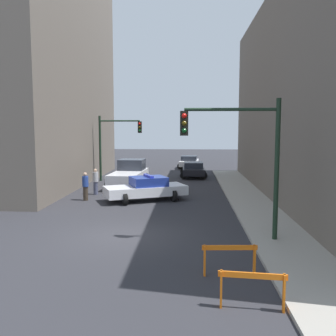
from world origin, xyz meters
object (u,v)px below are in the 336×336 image
(traffic_light_near, at_px, (245,148))
(barrier_mid, at_px, (230,255))
(pedestrian_crossing, at_px, (85,186))
(parked_car_mid, at_px, (189,162))
(traffic_light_far, at_px, (114,139))
(police_car, at_px, (146,188))
(parked_car_near, at_px, (193,169))
(pedestrian_corner, at_px, (96,181))
(barrier_front, at_px, (252,284))
(white_truck, at_px, (130,174))

(traffic_light_near, relative_size, barrier_mid, 3.25)
(pedestrian_crossing, distance_m, barrier_mid, 13.07)
(parked_car_mid, bearing_deg, traffic_light_far, -116.62)
(police_car, bearing_deg, parked_car_near, -39.13)
(police_car, bearing_deg, parked_car_mid, -32.05)
(pedestrian_corner, height_order, barrier_front, pedestrian_corner)
(parked_car_near, distance_m, barrier_mid, 21.72)
(parked_car_mid, xyz_separation_m, barrier_mid, (1.14, -28.99, -0.06))
(parked_car_near, bearing_deg, white_truck, -132.91)
(traffic_light_near, xyz_separation_m, parked_car_mid, (-2.00, 25.70, -2.86))
(police_car, distance_m, parked_car_near, 11.08)
(police_car, distance_m, parked_car_mid, 18.15)
(police_car, distance_m, barrier_mid, 11.61)
(parked_car_near, height_order, barrier_mid, parked_car_near)
(white_truck, bearing_deg, barrier_mid, -68.00)
(white_truck, relative_size, parked_car_near, 1.27)
(traffic_light_far, distance_m, police_car, 9.12)
(white_truck, xyz_separation_m, pedestrian_crossing, (-1.72, -5.60, -0.04))
(pedestrian_crossing, xyz_separation_m, pedestrian_corner, (0.11, 1.97, 0.00))
(pedestrian_corner, distance_m, barrier_mid, 14.69)
(traffic_light_near, distance_m, pedestrian_corner, 12.73)
(traffic_light_near, bearing_deg, pedestrian_corner, 129.94)
(police_car, xyz_separation_m, parked_car_near, (2.88, 10.69, -0.05))
(white_truck, relative_size, barrier_front, 3.45)
(barrier_front, bearing_deg, parked_car_near, 92.64)
(traffic_light_near, distance_m, pedestrian_crossing, 11.41)
(pedestrian_crossing, bearing_deg, parked_car_near, 76.59)
(parked_car_near, distance_m, pedestrian_crossing, 12.61)
(traffic_light_near, xyz_separation_m, white_truck, (-6.38, 13.18, -2.62))
(traffic_light_far, bearing_deg, parked_car_mid, 58.89)
(traffic_light_far, distance_m, pedestrian_corner, 6.66)
(pedestrian_corner, xyz_separation_m, barrier_mid, (7.13, -12.84, -0.24))
(police_car, height_order, pedestrian_crossing, pedestrian_crossing)
(traffic_light_near, distance_m, barrier_front, 6.09)
(barrier_mid, bearing_deg, police_car, 108.42)
(police_car, height_order, parked_car_mid, police_car)
(traffic_light_near, height_order, barrier_mid, traffic_light_near)
(parked_car_mid, bearing_deg, barrier_mid, -83.26)
(traffic_light_near, xyz_separation_m, barrier_mid, (-0.86, -3.29, -2.91))
(police_car, bearing_deg, barrier_mid, 174.39)
(traffic_light_far, bearing_deg, pedestrian_crossing, -90.50)
(pedestrian_crossing, height_order, pedestrian_corner, same)
(traffic_light_far, bearing_deg, white_truck, -56.77)
(parked_car_near, relative_size, barrier_front, 2.71)
(traffic_light_far, distance_m, white_truck, 3.91)
(pedestrian_corner, relative_size, barrier_front, 1.04)
(parked_car_near, xyz_separation_m, barrier_front, (1.09, -23.73, -0.06))
(white_truck, xyz_separation_m, barrier_front, (5.83, -18.50, -0.29))
(barrier_mid, bearing_deg, parked_car_mid, 92.25)
(white_truck, bearing_deg, pedestrian_crossing, -103.59)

